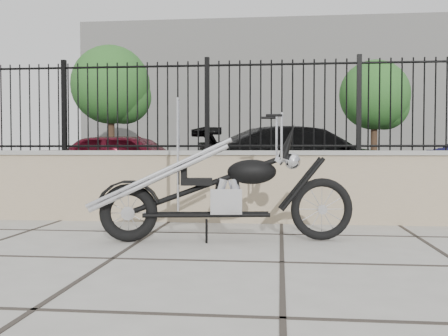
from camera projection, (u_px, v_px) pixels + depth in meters
ground_plane at (282, 263)px, 4.50m from camera, size 90.00×90.00×0.00m
parking_lot at (281, 180)px, 16.92m from camera, size 30.00×30.00×0.00m
retaining_wall at (282, 187)px, 6.96m from camera, size 14.00×0.36×0.96m
iron_fence at (282, 105)px, 6.93m from camera, size 14.00×0.08×1.20m
background_building at (281, 98)px, 30.69m from camera, size 22.00×6.00×8.00m
chopper_motorcycle at (221, 169)px, 5.51m from camera, size 2.60×0.82×1.53m
car_red at (131, 163)px, 11.54m from camera, size 4.18×2.09×1.37m
car_black at (306, 159)px, 12.36m from camera, size 5.63×3.74×1.52m
bollard_a at (175, 179)px, 9.69m from camera, size 0.11×0.11×0.87m
bollard_b at (421, 180)px, 9.28m from camera, size 0.13×0.13×0.88m
tree_left at (110, 81)px, 21.04m from camera, size 3.15×3.15×5.32m
tree_right at (374, 92)px, 20.79m from camera, size 2.77×2.77×4.68m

